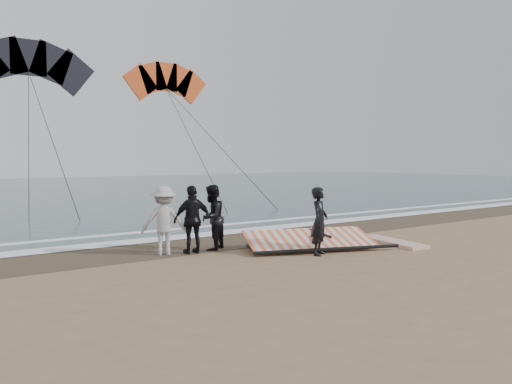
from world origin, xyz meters
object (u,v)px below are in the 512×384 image
board_white (392,242)px  board_cream (300,237)px  man_main (319,221)px  sail_rig (304,242)px

board_white → board_cream: 2.86m
board_white → board_cream: board_white is taller
man_main → board_white: man_main is taller
man_main → sail_rig: size_ratio=0.45×
man_main → board_white: 3.14m
board_cream → man_main: bearing=-103.9°
board_cream → sail_rig: bearing=-110.4°
man_main → board_cream: man_main is taller
board_white → board_cream: (-1.70, 2.31, -0.00)m
board_white → sail_rig: bearing=171.0°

